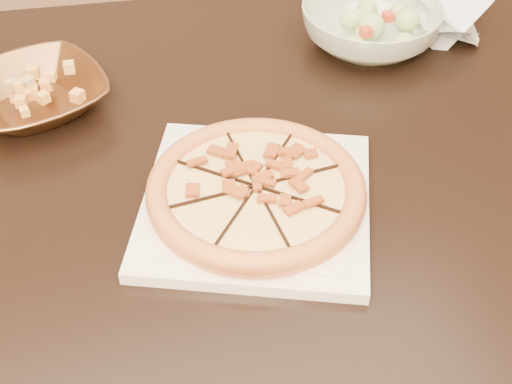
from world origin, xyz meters
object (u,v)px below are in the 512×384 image
(pizza, at_px, (256,190))
(salad_bowl, at_px, (370,26))
(plate, at_px, (256,203))
(bronze_bowl, at_px, (36,95))
(dining_table, at_px, (181,194))

(pizza, relative_size, salad_bowl, 1.20)
(plate, bearing_deg, bronze_bowl, 128.82)
(dining_table, xyz_separation_m, bronze_bowl, (-0.19, 0.16, 0.12))
(pizza, bearing_deg, plate, -157.19)
(dining_table, xyz_separation_m, plate, (0.07, -0.16, 0.11))
(dining_table, xyz_separation_m, pizza, (0.07, -0.16, 0.13))
(plate, relative_size, bronze_bowl, 1.84)
(dining_table, distance_m, pizza, 0.22)
(dining_table, height_order, pizza, pizza)
(dining_table, bearing_deg, plate, -66.12)
(dining_table, relative_size, pizza, 5.38)
(dining_table, xyz_separation_m, salad_bowl, (0.39, 0.17, 0.13))
(dining_table, distance_m, plate, 0.21)
(bronze_bowl, relative_size, salad_bowl, 0.89)
(bronze_bowl, xyz_separation_m, salad_bowl, (0.58, 0.02, 0.01))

